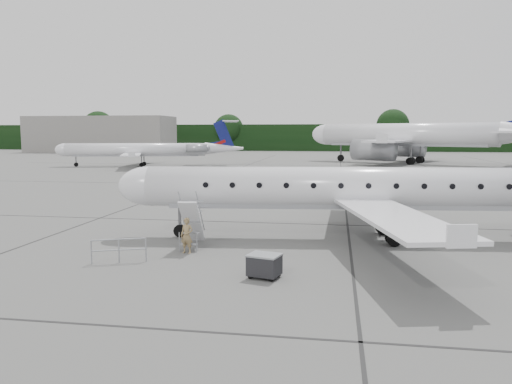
# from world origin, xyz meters

# --- Properties ---
(ground) EXTENTS (320.00, 320.00, 0.00)m
(ground) POSITION_xyz_m (0.00, 0.00, 0.00)
(ground) COLOR slate
(ground) RESTS_ON ground
(treeline) EXTENTS (260.00, 4.00, 8.00)m
(treeline) POSITION_xyz_m (0.00, 130.00, 4.00)
(treeline) COLOR black
(treeline) RESTS_ON ground
(terminal_building) EXTENTS (40.00, 14.00, 10.00)m
(terminal_building) POSITION_xyz_m (-70.00, 110.00, 5.00)
(terminal_building) COLOR slate
(terminal_building) RESTS_ON ground
(main_regional_jet) EXTENTS (30.62, 23.44, 7.36)m
(main_regional_jet) POSITION_xyz_m (-2.57, 2.98, 3.68)
(main_regional_jet) COLOR silver
(main_regional_jet) RESTS_ON ground
(airstair) EXTENTS (1.07, 2.32, 2.31)m
(airstair) POSITION_xyz_m (-10.90, -0.07, 1.15)
(airstair) COLOR silver
(airstair) RESTS_ON ground
(passenger) EXTENTS (0.65, 0.48, 1.62)m
(passenger) POSITION_xyz_m (-10.77, -1.33, 0.81)
(passenger) COLOR olive
(passenger) RESTS_ON ground
(safety_railing) EXTENTS (2.07, 0.89, 1.00)m
(safety_railing) POSITION_xyz_m (-13.07, -3.43, 0.50)
(safety_railing) COLOR #979B9F
(safety_railing) RESTS_ON ground
(baggage_cart) EXTENTS (1.32, 1.17, 0.97)m
(baggage_cart) POSITION_xyz_m (-6.77, -4.63, 0.48)
(baggage_cart) COLOR black
(baggage_cart) RESTS_ON ground
(bg_narrowbody) EXTENTS (47.94, 42.92, 14.16)m
(bg_narrowbody) POSITION_xyz_m (7.74, 69.12, 7.08)
(bg_narrowbody) COLOR silver
(bg_narrowbody) RESTS_ON ground
(bg_regional_left) EXTENTS (32.60, 26.72, 7.49)m
(bg_regional_left) POSITION_xyz_m (-36.33, 54.25, 3.75)
(bg_regional_left) COLOR silver
(bg_regional_left) RESTS_ON ground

